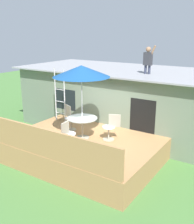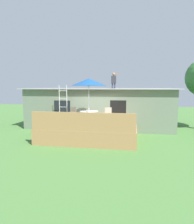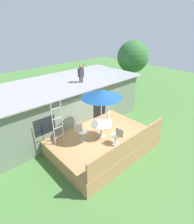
{
  "view_description": "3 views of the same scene",
  "coord_description": "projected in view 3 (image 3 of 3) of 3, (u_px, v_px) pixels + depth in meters",
  "views": [
    {
      "loc": [
        5.2,
        -7.2,
        4.38
      ],
      "look_at": [
        -0.07,
        0.85,
        1.51
      ],
      "focal_mm": 43.24,
      "sensor_mm": 36.0,
      "label": 1
    },
    {
      "loc": [
        2.37,
        -11.28,
        2.91
      ],
      "look_at": [
        0.3,
        0.47,
        1.44
      ],
      "focal_mm": 33.23,
      "sensor_mm": 36.0,
      "label": 2
    },
    {
      "loc": [
        -5.39,
        -5.61,
        6.07
      ],
      "look_at": [
        0.26,
        0.56,
        1.85
      ],
      "focal_mm": 28.77,
      "sensor_mm": 36.0,
      "label": 3
    }
  ],
  "objects": [
    {
      "name": "patio_table",
      "position": [
        101.0,
        127.0,
        8.95
      ],
      "size": [
        1.04,
        1.04,
        0.74
      ],
      "color": "#A59E8C",
      "rests_on": "deck"
    },
    {
      "name": "backyard_tree",
      "position": [
        133.0,
        57.0,
        14.7
      ],
      "size": [
        2.55,
        2.55,
        4.77
      ],
      "color": "brown",
      "rests_on": "ground"
    },
    {
      "name": "ground_plane",
      "position": [
        100.0,
        148.0,
        9.67
      ],
      "size": [
        40.0,
        40.0,
        0.0
      ],
      "primitive_type": "plane",
      "color": "#477538"
    },
    {
      "name": "step_ladder",
      "position": [
        58.0,
        123.0,
        8.26
      ],
      "size": [
        0.52,
        0.04,
        2.2
      ],
      "color": "silver",
      "rests_on": "deck"
    },
    {
      "name": "patio_chair_near",
      "position": [
        117.0,
        136.0,
        8.45
      ],
      "size": [
        0.44,
        0.62,
        0.92
      ],
      "rotation": [
        0.0,
        0.0,
        1.7
      ],
      "color": "#A59E8C",
      "rests_on": "deck"
    },
    {
      "name": "patio_chair_left",
      "position": [
        81.0,
        132.0,
        8.75
      ],
      "size": [
        0.59,
        0.44,
        0.92
      ],
      "rotation": [
        0.0,
        0.0,
        -0.46
      ],
      "color": "#A59E8C",
      "rests_on": "deck"
    },
    {
      "name": "patio_chair_right",
      "position": [
        108.0,
        120.0,
        9.82
      ],
      "size": [
        0.59,
        0.44,
        0.92
      ],
      "rotation": [
        0.0,
        0.0,
        -2.72
      ],
      "color": "#A59E8C",
      "rests_on": "deck"
    },
    {
      "name": "house",
      "position": [
        62.0,
        104.0,
        11.41
      ],
      "size": [
        10.5,
        4.5,
        2.78
      ],
      "color": "slate",
      "rests_on": "ground"
    },
    {
      "name": "deck",
      "position": [
        100.0,
        141.0,
        9.49
      ],
      "size": [
        5.13,
        3.96,
        0.8
      ],
      "primitive_type": "cube",
      "color": "#A87A4C",
      "rests_on": "ground"
    },
    {
      "name": "patio_umbrella",
      "position": [
        102.0,
        94.0,
        8.15
      ],
      "size": [
        1.9,
        1.9,
        2.54
      ],
      "color": "silver",
      "rests_on": "deck"
    },
    {
      "name": "person_figure",
      "position": [
        81.0,
        72.0,
        10.61
      ],
      "size": [
        0.47,
        0.2,
        1.11
      ],
      "color": "#33384C",
      "rests_on": "house"
    },
    {
      "name": "deck_railing",
      "position": [
        131.0,
        145.0,
        7.84
      ],
      "size": [
        5.03,
        0.08,
        0.9
      ],
      "primitive_type": "cube",
      "color": "#A87A4C",
      "rests_on": "deck"
    }
  ]
}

